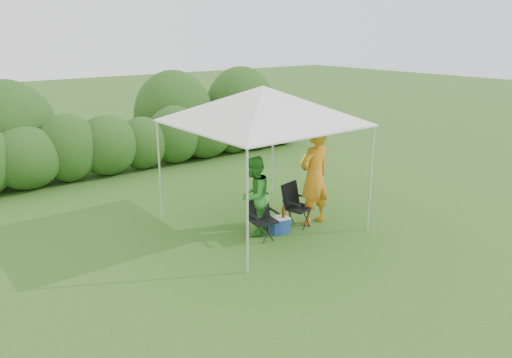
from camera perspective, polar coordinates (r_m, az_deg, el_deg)
ground at (r=9.94m, az=2.54°, el=-6.09°), size 70.00×70.00×0.00m
hedge at (r=14.58m, az=-12.86°, el=4.31°), size 11.89×1.53×1.80m
canopy at (r=9.65m, az=0.79°, el=8.45°), size 3.10×3.10×2.83m
chair_right at (r=10.14m, az=4.49°, el=-2.63°), size 0.63×0.59×0.88m
chair_left at (r=9.52m, az=0.60°, el=-4.06°), size 0.57×0.53×0.83m
man at (r=10.12m, az=6.69°, el=0.32°), size 0.75×0.51×2.02m
woman at (r=9.59m, az=-0.22°, el=-1.95°), size 0.94×0.85×1.56m
cooler at (r=9.86m, az=2.70°, el=-5.27°), size 0.42×0.34×0.32m
bottle at (r=9.76m, az=3.14°, el=-3.70°), size 0.07×0.07×0.26m
lawn_toy at (r=15.06m, az=5.92°, el=2.36°), size 0.58×0.48×0.29m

